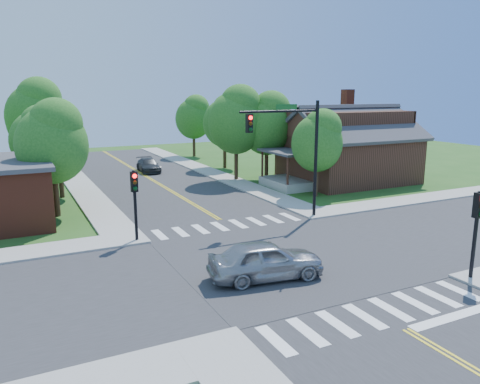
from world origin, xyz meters
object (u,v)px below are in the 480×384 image
signal_pole_se (477,219)px  car_dgrey (148,166)px  signal_pole_nw (135,193)px  house_ne (348,143)px  car_silver (266,261)px  signal_mast_ne (293,141)px

signal_pole_se → car_dgrey: 32.62m
signal_pole_nw → house_ne: 22.45m
signal_pole_se → signal_pole_nw: same height
house_ne → car_silver: (-17.13, -15.94, -2.51)m
car_silver → car_dgrey: 28.45m
car_silver → signal_pole_nw: bearing=35.4°
signal_pole_se → house_ne: (9.51, 19.86, 0.67)m
signal_mast_ne → signal_pole_se: (1.69, -11.21, -2.19)m
signal_pole_nw → car_dgrey: signal_pole_nw is taller
signal_pole_se → signal_mast_ne: bearing=98.6°
car_silver → signal_pole_se: bearing=-108.0°
signal_mast_ne → car_dgrey: size_ratio=1.61×
signal_mast_ne → signal_pole_se: 11.55m
house_ne → car_silver: bearing=-137.1°
signal_pole_nw → signal_mast_ne: bearing=0.1°
signal_pole_se → car_dgrey: (-4.69, 32.22, -2.03)m
signal_mast_ne → signal_pole_se: signal_mast_ne is taller
house_ne → car_silver: 23.53m
signal_mast_ne → signal_pole_nw: signal_mast_ne is taller
signal_mast_ne → signal_pole_se: size_ratio=1.89×
signal_pole_nw → car_dgrey: bearing=72.8°
house_ne → signal_pole_se: bearing=-115.6°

